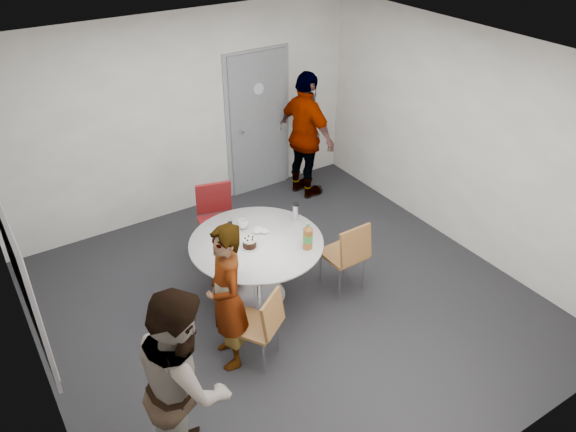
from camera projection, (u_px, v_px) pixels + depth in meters
floor at (287, 303)px, 6.25m from camera, size 5.00×5.00×0.00m
ceiling at (287, 63)px, 4.82m from camera, size 5.00×5.00×0.00m
wall_back at (184, 118)px, 7.32m from camera, size 5.00×0.00×5.00m
wall_left at (18, 286)px, 4.39m from camera, size 0.00×5.00×5.00m
wall_right at (463, 142)px, 6.68m from camera, size 0.00×5.00×5.00m
wall_front at (488, 357)px, 3.75m from camera, size 5.00×0.00×5.00m
door at (258, 124)px, 7.98m from camera, size 1.02×0.17×2.12m
whiteboard at (15, 261)px, 4.50m from camera, size 0.04×1.90×1.25m
table at (259, 249)px, 6.02m from camera, size 1.44×1.44×1.05m
chair_near_left at (263, 322)px, 5.27m from camera, size 0.55×0.57×0.82m
chair_near_right at (348, 251)px, 6.16m from camera, size 0.44×0.47×0.89m
chair_far at (217, 213)px, 6.77m from camera, size 0.55×0.58×0.95m
person_main at (227, 298)px, 5.16m from camera, size 0.47×0.62×1.53m
person_left at (185, 382)px, 4.19m from camera, size 0.89×1.01×1.73m
person_right at (306, 136)px, 7.87m from camera, size 0.58×1.12×1.84m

